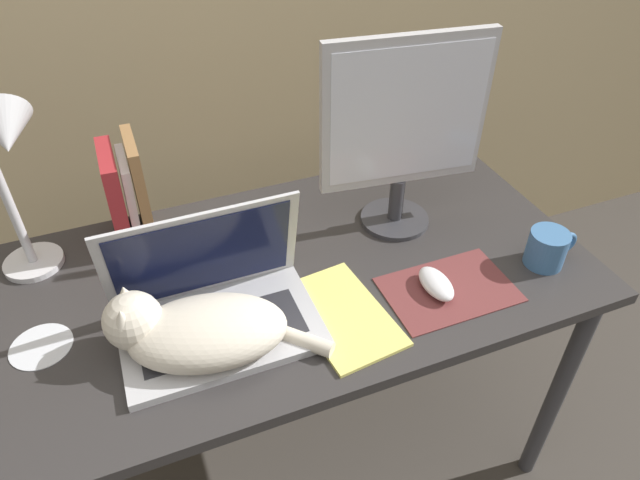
{
  "coord_description": "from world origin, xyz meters",
  "views": [
    {
      "loc": [
        -0.3,
        -0.56,
        1.62
      ],
      "look_at": [
        0.04,
        0.31,
        0.86
      ],
      "focal_mm": 32.0,
      "sensor_mm": 36.0,
      "label": 1
    }
  ],
  "objects_px": {
    "external_monitor": "(404,128)",
    "cd_disc": "(41,346)",
    "mug": "(548,248)",
    "cat": "(194,330)",
    "desk_lamp": "(11,163)",
    "book_row": "(126,194)",
    "computer_mouse": "(436,284)",
    "laptop": "(216,307)",
    "notepad": "(342,315)"
  },
  "relations": [
    {
      "from": "notepad",
      "to": "mug",
      "type": "distance_m",
      "value": 0.5
    },
    {
      "from": "cat",
      "to": "mug",
      "type": "height_order",
      "value": "cat"
    },
    {
      "from": "computer_mouse",
      "to": "cd_disc",
      "type": "xyz_separation_m",
      "value": [
        -0.8,
        0.15,
        -0.02
      ]
    },
    {
      "from": "cat",
      "to": "cd_disc",
      "type": "height_order",
      "value": "cat"
    },
    {
      "from": "external_monitor",
      "to": "cd_disc",
      "type": "height_order",
      "value": "external_monitor"
    },
    {
      "from": "external_monitor",
      "to": "computer_mouse",
      "type": "xyz_separation_m",
      "value": [
        -0.03,
        -0.25,
        -0.24
      ]
    },
    {
      "from": "computer_mouse",
      "to": "cd_disc",
      "type": "distance_m",
      "value": 0.81
    },
    {
      "from": "notepad",
      "to": "cd_disc",
      "type": "relative_size",
      "value": 2.4
    },
    {
      "from": "computer_mouse",
      "to": "book_row",
      "type": "height_order",
      "value": "book_row"
    },
    {
      "from": "cat",
      "to": "mug",
      "type": "bearing_deg",
      "value": -2.89
    },
    {
      "from": "cat",
      "to": "external_monitor",
      "type": "relative_size",
      "value": 0.86
    },
    {
      "from": "cat",
      "to": "laptop",
      "type": "bearing_deg",
      "value": 44.63
    },
    {
      "from": "external_monitor",
      "to": "desk_lamp",
      "type": "height_order",
      "value": "external_monitor"
    },
    {
      "from": "mug",
      "to": "cd_disc",
      "type": "xyz_separation_m",
      "value": [
        -1.07,
        0.16,
        -0.04
      ]
    },
    {
      "from": "laptop",
      "to": "computer_mouse",
      "type": "relative_size",
      "value": 3.58
    },
    {
      "from": "desk_lamp",
      "to": "mug",
      "type": "height_order",
      "value": "desk_lamp"
    },
    {
      "from": "cd_disc",
      "to": "external_monitor",
      "type": "bearing_deg",
      "value": 7.27
    },
    {
      "from": "book_row",
      "to": "cd_disc",
      "type": "distance_m",
      "value": 0.38
    },
    {
      "from": "cd_disc",
      "to": "laptop",
      "type": "bearing_deg",
      "value": -11.58
    },
    {
      "from": "computer_mouse",
      "to": "mug",
      "type": "bearing_deg",
      "value": -2.4
    },
    {
      "from": "book_row",
      "to": "mug",
      "type": "height_order",
      "value": "book_row"
    },
    {
      "from": "laptop",
      "to": "cat",
      "type": "relative_size",
      "value": 0.96
    },
    {
      "from": "external_monitor",
      "to": "mug",
      "type": "height_order",
      "value": "external_monitor"
    },
    {
      "from": "computer_mouse",
      "to": "book_row",
      "type": "bearing_deg",
      "value": 142.47
    },
    {
      "from": "computer_mouse",
      "to": "mug",
      "type": "distance_m",
      "value": 0.28
    },
    {
      "from": "external_monitor",
      "to": "book_row",
      "type": "relative_size",
      "value": 1.86
    },
    {
      "from": "book_row",
      "to": "cd_disc",
      "type": "height_order",
      "value": "book_row"
    },
    {
      "from": "laptop",
      "to": "computer_mouse",
      "type": "bearing_deg",
      "value": -9.85
    },
    {
      "from": "computer_mouse",
      "to": "book_row",
      "type": "distance_m",
      "value": 0.73
    },
    {
      "from": "computer_mouse",
      "to": "laptop",
      "type": "bearing_deg",
      "value": 170.15
    },
    {
      "from": "desk_lamp",
      "to": "cd_disc",
      "type": "relative_size",
      "value": 3.5
    },
    {
      "from": "computer_mouse",
      "to": "notepad",
      "type": "height_order",
      "value": "computer_mouse"
    },
    {
      "from": "laptop",
      "to": "cd_disc",
      "type": "height_order",
      "value": "laptop"
    },
    {
      "from": "mug",
      "to": "cat",
      "type": "bearing_deg",
      "value": 177.11
    },
    {
      "from": "desk_lamp",
      "to": "notepad",
      "type": "height_order",
      "value": "desk_lamp"
    },
    {
      "from": "external_monitor",
      "to": "mug",
      "type": "distance_m",
      "value": 0.42
    },
    {
      "from": "laptop",
      "to": "mug",
      "type": "xyz_separation_m",
      "value": [
        0.74,
        -0.09,
        -0.01
      ]
    },
    {
      "from": "cat",
      "to": "external_monitor",
      "type": "distance_m",
      "value": 0.62
    },
    {
      "from": "mug",
      "to": "computer_mouse",
      "type": "bearing_deg",
      "value": 177.6
    },
    {
      "from": "book_row",
      "to": "desk_lamp",
      "type": "relative_size",
      "value": 0.6
    },
    {
      "from": "external_monitor",
      "to": "cd_disc",
      "type": "distance_m",
      "value": 0.88
    },
    {
      "from": "laptop",
      "to": "external_monitor",
      "type": "distance_m",
      "value": 0.56
    },
    {
      "from": "laptop",
      "to": "external_monitor",
      "type": "xyz_separation_m",
      "value": [
        0.49,
        0.17,
        0.21
      ]
    },
    {
      "from": "laptop",
      "to": "cd_disc",
      "type": "bearing_deg",
      "value": 168.42
    },
    {
      "from": "desk_lamp",
      "to": "mug",
      "type": "distance_m",
      "value": 1.14
    },
    {
      "from": "cat",
      "to": "desk_lamp",
      "type": "height_order",
      "value": "desk_lamp"
    },
    {
      "from": "laptop",
      "to": "book_row",
      "type": "height_order",
      "value": "laptop"
    },
    {
      "from": "cat",
      "to": "book_row",
      "type": "bearing_deg",
      "value": 98.55
    },
    {
      "from": "mug",
      "to": "external_monitor",
      "type": "bearing_deg",
      "value": 132.47
    },
    {
      "from": "notepad",
      "to": "cat",
      "type": "bearing_deg",
      "value": 175.61
    }
  ]
}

